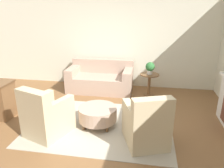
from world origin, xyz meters
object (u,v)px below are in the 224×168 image
Objects in this scene: side_table at (149,81)px; armchair_right at (146,125)px; ottoman_table at (98,114)px; couch at (101,80)px; potted_plant_on_side_table at (150,67)px; armchair_left at (46,117)px.

armchair_right is at bearing -90.55° from side_table.
armchair_right reaches higher than ottoman_table.
armchair_right is 1.24× the size of ottoman_table.
potted_plant_on_side_table reaches higher than couch.
couch is 1.46m from side_table.
ottoman_table is (-1.02, 0.51, -0.12)m from armchair_right.
ottoman_table is at bearing -118.63° from side_table.
armchair_left is 1.58× the size of side_table.
armchair_right is 2.47m from potted_plant_on_side_table.
armchair_left is at bearing -128.76° from potted_plant_on_side_table.
armchair_left is 1.24× the size of ottoman_table.
couch is at bearing 173.64° from side_table.
potted_plant_on_side_table is at bearing 63.43° from side_table.
side_table is (1.95, 2.43, 0.04)m from armchair_left.
couch is 3.01× the size of side_table.
potted_plant_on_side_table is at bearing -6.36° from couch.
side_table is (1.44, -0.16, 0.10)m from couch.
couch is at bearing 118.73° from armchair_right.
couch is at bearing 100.85° from ottoman_table.
armchair_left reaches higher than couch.
armchair_left is at bearing 180.00° from armchair_right.
ottoman_table is 2.25m from potted_plant_on_side_table.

